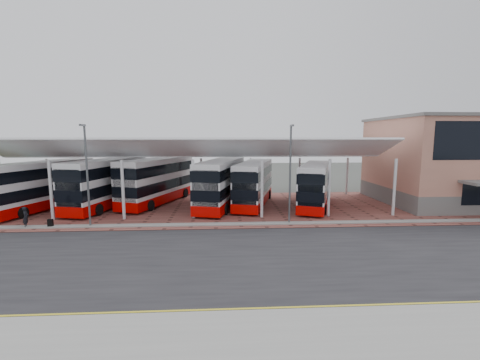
{
  "coord_description": "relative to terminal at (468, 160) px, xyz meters",
  "views": [
    {
      "loc": [
        -3.5,
        -19.15,
        7.08
      ],
      "look_at": [
        -1.92,
        8.82,
        3.35
      ],
      "focal_mm": 24.0,
      "sensor_mm": 36.0,
      "label": 1
    }
  ],
  "objects": [
    {
      "name": "ground",
      "position": [
        -23.0,
        -13.92,
        -4.66
      ],
      "size": [
        140.0,
        140.0,
        0.0
      ],
      "primitive_type": "plane",
      "color": "#3F423C"
    },
    {
      "name": "road",
      "position": [
        -23.0,
        -14.92,
        -4.65
      ],
      "size": [
        120.0,
        14.0,
        0.02
      ],
      "primitive_type": "cube",
      "color": "black",
      "rests_on": "ground"
    },
    {
      "name": "forecourt",
      "position": [
        -21.0,
        -0.92,
        -4.63
      ],
      "size": [
        72.0,
        16.0,
        0.06
      ],
      "primitive_type": "cube",
      "color": "brown",
      "rests_on": "ground"
    },
    {
      "name": "sidewalk",
      "position": [
        -23.0,
        -22.92,
        -4.59
      ],
      "size": [
        120.0,
        4.0,
        0.14
      ],
      "primitive_type": "cube",
      "color": "gray",
      "rests_on": "ground"
    },
    {
      "name": "north_kerb",
      "position": [
        -23.0,
        -7.72,
        -4.59
      ],
      "size": [
        120.0,
        0.8,
        0.14
      ],
      "primitive_type": "cube",
      "color": "gray",
      "rests_on": "ground"
    },
    {
      "name": "yellow_line_near",
      "position": [
        -23.0,
        -20.92,
        -4.63
      ],
      "size": [
        120.0,
        0.12,
        0.01
      ],
      "primitive_type": "cube",
      "color": "gold",
      "rests_on": "road"
    },
    {
      "name": "yellow_line_far",
      "position": [
        -23.0,
        -20.62,
        -4.63
      ],
      "size": [
        120.0,
        0.12,
        0.01
      ],
      "primitive_type": "cube",
      "color": "gold",
      "rests_on": "road"
    },
    {
      "name": "canopy",
      "position": [
        -29.0,
        0.01,
        1.14
      ],
      "size": [
        37.0,
        11.63,
        7.07
      ],
      "color": "silver",
      "rests_on": "ground"
    },
    {
      "name": "terminal",
      "position": [
        0.0,
        0.0,
        0.0
      ],
      "size": [
        18.4,
        14.4,
        9.25
      ],
      "color": "#64615E",
      "rests_on": "ground"
    },
    {
      "name": "lamp_west",
      "position": [
        -37.0,
        -7.65,
        -0.3
      ],
      "size": [
        0.16,
        0.9,
        8.07
      ],
      "color": "#505357",
      "rests_on": "ground"
    },
    {
      "name": "lamp_east",
      "position": [
        -21.0,
        -7.65,
        -0.3
      ],
      "size": [
        0.16,
        0.9,
        8.07
      ],
      "color": "#505357",
      "rests_on": "ground"
    },
    {
      "name": "bus_0",
      "position": [
        -44.0,
        -0.96,
        -2.26
      ],
      "size": [
        5.9,
        11.67,
        4.7
      ],
      "rotation": [
        0.0,
        0.0,
        -0.3
      ],
      "color": "silver",
      "rests_on": "forecourt"
    },
    {
      "name": "bus_1",
      "position": [
        -38.12,
        -0.08,
        -2.19
      ],
      "size": [
        5.34,
        12.07,
        4.85
      ],
      "rotation": [
        0.0,
        0.0,
        -0.23
      ],
      "color": "silver",
      "rests_on": "forecourt"
    },
    {
      "name": "bus_2",
      "position": [
        -33.38,
        1.47,
        -2.21
      ],
      "size": [
        6.48,
        11.88,
        4.81
      ],
      "rotation": [
        0.0,
        0.0,
        -0.35
      ],
      "color": "silver",
      "rests_on": "forecourt"
    },
    {
      "name": "bus_3",
      "position": [
        -26.56,
        -0.55,
        -2.25
      ],
      "size": [
        5.36,
        11.79,
        4.74
      ],
      "rotation": [
        0.0,
        0.0,
        -0.25
      ],
      "color": "silver",
      "rests_on": "forecourt"
    },
    {
      "name": "bus_4",
      "position": [
        -23.16,
        0.0,
        -2.37
      ],
      "size": [
        5.23,
        11.14,
        4.48
      ],
      "rotation": [
        0.0,
        0.0,
        -0.26
      ],
      "color": "silver",
      "rests_on": "forecourt"
    },
    {
      "name": "bus_5",
      "position": [
        -16.99,
        -1.2,
        -2.44
      ],
      "size": [
        6.07,
        10.73,
        4.35
      ],
      "rotation": [
        0.0,
        0.0,
        -0.37
      ],
      "color": "silver",
      "rests_on": "forecourt"
    },
    {
      "name": "pedestrian",
      "position": [
        -41.87,
        -7.72,
        -3.77
      ],
      "size": [
        0.55,
        0.69,
        1.66
      ],
      "primitive_type": "imported",
      "rotation": [
        0.0,
        0.0,
        1.86
      ],
      "color": "black",
      "rests_on": "forecourt"
    },
    {
      "name": "suitcase",
      "position": [
        -40.03,
        -7.72,
        -4.28
      ],
      "size": [
        0.37,
        0.27,
        0.64
      ],
      "primitive_type": "cube",
      "color": "black",
      "rests_on": "forecourt"
    }
  ]
}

